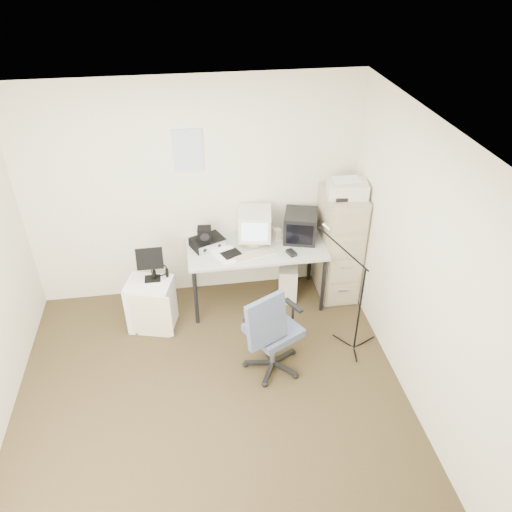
{
  "coord_description": "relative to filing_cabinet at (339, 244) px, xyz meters",
  "views": [
    {
      "loc": [
        -0.07,
        -3.07,
        3.68
      ],
      "look_at": [
        0.55,
        0.95,
        0.95
      ],
      "focal_mm": 35.0,
      "sensor_mm": 36.0,
      "label": 1
    }
  ],
  "objects": [
    {
      "name": "mouse",
      "position": [
        -0.6,
        -0.23,
        0.1
      ],
      "size": [
        0.11,
        0.14,
        0.04
      ],
      "primitive_type": "cube",
      "rotation": [
        0.0,
        0.0,
        0.35
      ],
      "color": "black",
      "rests_on": "desk"
    },
    {
      "name": "desk_speaker",
      "position": [
        -0.7,
        0.08,
        0.15
      ],
      "size": [
        0.09,
        0.09,
        0.13
      ],
      "primitive_type": "cube",
      "rotation": [
        0.0,
        0.0,
        0.35
      ],
      "color": "beige",
      "rests_on": "desk"
    },
    {
      "name": "headphones",
      "position": [
        -1.99,
        -0.21,
        -0.03
      ],
      "size": [
        0.18,
        0.18,
        0.03
      ],
      "primitive_type": "torus",
      "rotation": [
        0.0,
        0.0,
        0.01
      ],
      "color": "black",
      "rests_on": "side_cart"
    },
    {
      "name": "crt_tv",
      "position": [
        -0.44,
        0.07,
        0.24
      ],
      "size": [
        0.44,
        0.45,
        0.32
      ],
      "primitive_type": "cube",
      "rotation": [
        0.0,
        0.0,
        -0.28
      ],
      "color": "black",
      "rests_on": "desk"
    },
    {
      "name": "music_stand",
      "position": [
        -2.08,
        -0.24,
        0.12
      ],
      "size": [
        0.3,
        0.2,
        0.4
      ],
      "primitive_type": "cube",
      "rotation": [
        0.0,
        0.0,
        -0.24
      ],
      "color": "black",
      "rests_on": "side_cart"
    },
    {
      "name": "filing_cabinet",
      "position": [
        0.0,
        0.0,
        0.0
      ],
      "size": [
        0.4,
        0.6,
        1.3
      ],
      "primitive_type": "cube",
      "color": "tan",
      "rests_on": "floor"
    },
    {
      "name": "keyboard",
      "position": [
        -1.0,
        -0.22,
        0.09
      ],
      "size": [
        0.49,
        0.29,
        0.03
      ],
      "primitive_type": "cube",
      "rotation": [
        0.0,
        0.0,
        0.28
      ],
      "color": "#B7B2A6",
      "rests_on": "desk"
    },
    {
      "name": "mic_stand",
      "position": [
        -0.07,
        -0.97,
        0.0
      ],
      "size": [
        0.03,
        0.03,
        1.31
      ],
      "primitive_type": "cylinder",
      "rotation": [
        0.0,
        0.0,
        2.44
      ],
      "color": "black",
      "rests_on": "floor"
    },
    {
      "name": "radio_speaker",
      "position": [
        -1.5,
        0.05,
        0.25
      ],
      "size": [
        0.16,
        0.15,
        0.14
      ],
      "primitive_type": "cube",
      "rotation": [
        0.0,
        0.0,
        -0.1
      ],
      "color": "black",
      "rests_on": "radio_receiver"
    },
    {
      "name": "office_chair",
      "position": [
        -0.95,
        -1.1,
        -0.15
      ],
      "size": [
        0.78,
        0.78,
        1.0
      ],
      "primitive_type": "cube",
      "rotation": [
        0.0,
        0.0,
        0.5
      ],
      "color": "#37425E",
      "rests_on": "floor"
    },
    {
      "name": "side_cart",
      "position": [
        -2.13,
        -0.3,
        -0.37
      ],
      "size": [
        0.54,
        0.47,
        0.57
      ],
      "primitive_type": "cube",
      "rotation": [
        0.0,
        0.0,
        -0.26
      ],
      "color": "white",
      "rests_on": "floor"
    },
    {
      "name": "ceiling",
      "position": [
        -1.58,
        -1.48,
        1.85
      ],
      "size": [
        3.6,
        3.6,
        0.01
      ],
      "primitive_type": "cube",
      "color": "white",
      "rests_on": "ground"
    },
    {
      "name": "pc_tower",
      "position": [
        -0.57,
        0.04,
        -0.43
      ],
      "size": [
        0.29,
        0.5,
        0.43
      ],
      "primitive_type": "cube",
      "rotation": [
        0.0,
        0.0,
        -0.2
      ],
      "color": "#B7B2A6",
      "rests_on": "floor"
    },
    {
      "name": "desk",
      "position": [
        -0.95,
        -0.03,
        -0.29
      ],
      "size": [
        1.5,
        0.7,
        0.73
      ],
      "primitive_type": "cube",
      "color": "silver",
      "rests_on": "floor"
    },
    {
      "name": "wall_right",
      "position": [
        0.22,
        -1.48,
        0.6
      ],
      "size": [
        0.02,
        3.6,
        2.5
      ],
      "primitive_type": "cube",
      "color": "beige",
      "rests_on": "ground"
    },
    {
      "name": "wall_back",
      "position": [
        -1.58,
        0.32,
        0.6
      ],
      "size": [
        3.6,
        0.02,
        2.5
      ],
      "primitive_type": "cube",
      "color": "beige",
      "rests_on": "ground"
    },
    {
      "name": "printer",
      "position": [
        0.0,
        -0.07,
        0.73
      ],
      "size": [
        0.45,
        0.34,
        0.16
      ],
      "primitive_type": "cube",
      "rotation": [
        0.0,
        0.0,
        -0.16
      ],
      "color": "#B7B2A6",
      "rests_on": "filing_cabinet"
    },
    {
      "name": "wall_calendar",
      "position": [
        -1.6,
        0.31,
        1.1
      ],
      "size": [
        0.3,
        0.02,
        0.44
      ],
      "primitive_type": "cube",
      "color": "white",
      "rests_on": "wall_back"
    },
    {
      "name": "floor",
      "position": [
        -1.58,
        -1.48,
        -0.66
      ],
      "size": [
        3.6,
        3.6,
        0.01
      ],
      "primitive_type": "cube",
      "color": "#352917",
      "rests_on": "ground"
    },
    {
      "name": "radio_receiver",
      "position": [
        -1.47,
        0.07,
        0.13
      ],
      "size": [
        0.41,
        0.36,
        0.1
      ],
      "primitive_type": "cube",
      "rotation": [
        0.0,
        0.0,
        0.42
      ],
      "color": "black",
      "rests_on": "desk"
    },
    {
      "name": "papers",
      "position": [
        -1.28,
        -0.16,
        0.09
      ],
      "size": [
        0.35,
        0.39,
        0.02
      ],
      "primitive_type": "cube",
      "rotation": [
        0.0,
        0.0,
        0.42
      ],
      "color": "white",
      "rests_on": "desk"
    },
    {
      "name": "crt_monitor",
      "position": [
        -0.95,
        0.08,
        0.27
      ],
      "size": [
        0.4,
        0.42,
        0.39
      ],
      "primitive_type": "cube",
      "rotation": [
        0.0,
        0.0,
        -0.16
      ],
      "color": "#B7B2A6",
      "rests_on": "desk"
    }
  ]
}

